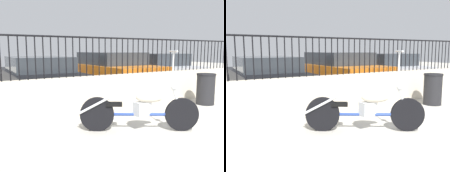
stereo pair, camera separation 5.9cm
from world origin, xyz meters
TOP-DOWN VIEW (x-y plane):
  - low_wall at (0.00, 2.39)m, footprint 8.50×0.18m
  - fence_railing at (-0.00, 2.39)m, footprint 8.50×0.04m
  - motorcycle_blue at (-1.96, 0.88)m, footprint 1.83×1.24m
  - trash_bin at (0.91, 1.61)m, footprint 0.48×0.48m
  - car_black at (-2.46, 5.03)m, footprint 1.96×4.53m
  - car_orange at (0.03, 5.03)m, footprint 1.81×4.57m
  - car_silver at (2.53, 5.29)m, footprint 2.18×4.20m

SIDE VIEW (x-z plane):
  - motorcycle_blue at x=-1.96m, z-range -0.33..1.08m
  - trash_bin at x=0.91m, z-range 0.00..0.81m
  - low_wall at x=0.00m, z-range 0.00..0.84m
  - car_black at x=-2.46m, z-range 0.02..1.23m
  - car_silver at x=2.53m, z-range 0.01..1.28m
  - car_orange at x=0.03m, z-range 0.02..1.35m
  - fence_railing at x=0.00m, z-range 0.96..1.82m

